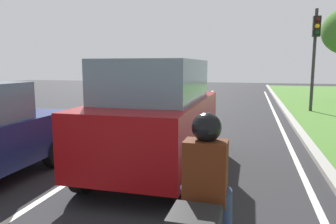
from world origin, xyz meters
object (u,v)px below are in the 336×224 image
(car_suv_ahead, at_px, (157,115))
(traffic_light_near_right, at_px, (315,44))
(rider_person, at_px, (206,170))
(car_hatchback_far, at_px, (128,98))

(car_suv_ahead, distance_m, traffic_light_near_right, 10.88)
(rider_person, height_order, traffic_light_near_right, traffic_light_near_right)
(car_hatchback_far, xyz_separation_m, rider_person, (4.42, -9.06, 0.31))
(rider_person, relative_size, traffic_light_near_right, 0.25)
(traffic_light_near_right, bearing_deg, car_suv_ahead, -115.21)
(traffic_light_near_right, bearing_deg, car_hatchback_far, -152.24)
(car_suv_ahead, relative_size, traffic_light_near_right, 0.96)
(car_hatchback_far, bearing_deg, rider_person, -62.39)
(rider_person, bearing_deg, car_hatchback_far, 116.95)
(car_suv_ahead, height_order, traffic_light_near_right, traffic_light_near_right)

